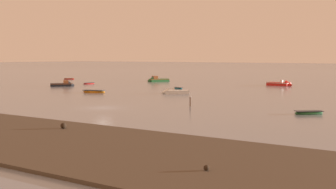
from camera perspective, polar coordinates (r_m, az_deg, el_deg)
ground_plane at (r=65.43m, az=-8.07°, el=-1.65°), size 800.00×800.00×0.00m
mudflat_shore at (r=43.58m, az=-17.46°, el=-4.91°), size 252.24×16.28×0.27m
tidal_rock_near at (r=45.90m, az=-12.86°, el=-3.79°), size 0.57×0.57×0.57m
tidal_rock_left at (r=28.76m, az=4.80°, el=-9.06°), size 0.36×0.36×0.36m
motorboat_moored_0 at (r=88.53m, az=0.59°, el=0.25°), size 5.38×4.83×1.85m
rowboat_moored_0 at (r=102.00m, az=1.28°, el=0.79°), size 3.04×2.10×0.46m
rowboat_moored_1 at (r=60.54m, az=17.08°, el=-2.19°), size 3.63×3.42×0.59m
motorboat_moored_1 at (r=129.95m, az=-1.52°, el=1.77°), size 5.34×6.57×2.43m
motorboat_moored_4 at (r=115.52m, az=13.99°, el=1.21°), size 6.73×3.08×2.23m
rowboat_moored_2 at (r=92.34m, az=-9.17°, el=0.35°), size 5.01×2.87×0.75m
rowboat_moored_3 at (r=145.42m, az=-12.18°, el=1.90°), size 3.14×2.91×0.50m
rowboat_moored_4 at (r=120.51m, az=-9.80°, el=1.35°), size 1.79×3.38×0.51m
motorboat_moored_5 at (r=113.40m, az=-12.69°, el=1.18°), size 5.28×5.53×2.16m
mooring_post_near at (r=66.58m, az=2.77°, el=-0.88°), size 0.22×0.22×1.64m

